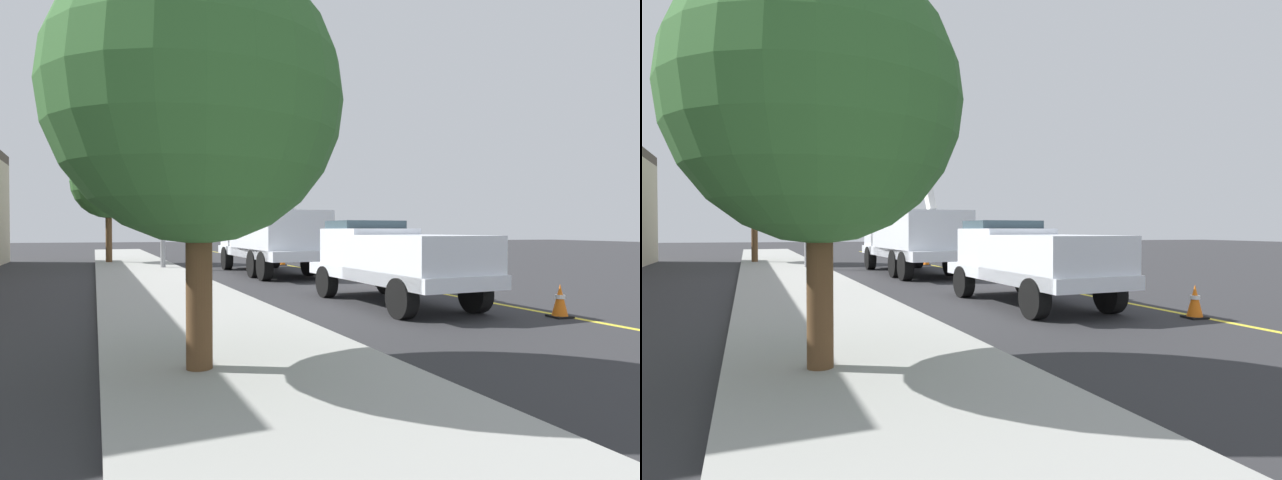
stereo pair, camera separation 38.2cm
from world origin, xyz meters
TOP-DOWN VIEW (x-y plane):
  - ground at (0.00, 0.00)m, footprint 120.00×120.00m
  - sidewalk_far_side at (-1.00, 7.13)m, footprint 59.92×11.90m
  - lane_centre_stripe at (0.00, 0.00)m, footprint 49.54×7.10m
  - utility_bucket_truck at (2.26, 2.73)m, footprint 8.47×3.61m
  - service_pickup_truck at (-7.45, 1.35)m, footprint 5.84×2.86m
  - passing_minivan at (8.80, -1.63)m, footprint 5.02×2.55m
  - traffic_cone_leading at (-10.09, -1.20)m, footprint 0.40×0.40m
  - traffic_cone_mid_front at (-3.83, 0.11)m, footprint 0.40×0.40m
  - traffic_cone_mid_rear at (0.55, 0.54)m, footprint 0.40×0.40m
  - traffic_cone_trailing at (6.78, 1.21)m, footprint 0.40×0.40m
  - traffic_signal_mast at (2.85, 6.64)m, footprint 7.28×1.29m
  - street_tree_left at (-12.53, 6.19)m, footprint 3.53×3.53m
  - street_tree_right at (10.02, 9.82)m, footprint 3.71×3.71m

SIDE VIEW (x-z plane):
  - ground at x=0.00m, z-range 0.00..0.00m
  - lane_centre_stripe at x=0.00m, z-range 0.00..0.01m
  - sidewalk_far_side at x=-1.00m, z-range 0.00..0.12m
  - traffic_cone_leading at x=-10.09m, z-range -0.01..0.69m
  - traffic_cone_trailing at x=6.78m, z-range -0.01..0.75m
  - traffic_cone_mid_front at x=-3.83m, z-range -0.01..0.78m
  - traffic_cone_mid_rear at x=0.55m, z-range -0.01..0.81m
  - passing_minivan at x=8.80m, z-range 0.13..1.82m
  - service_pickup_truck at x=-7.45m, z-range 0.09..2.15m
  - utility_bucket_truck at x=2.26m, z-range -1.87..5.09m
  - street_tree_left at x=-12.53m, z-range 0.81..5.98m
  - street_tree_right at x=10.02m, z-range 1.19..7.32m
  - traffic_signal_mast at x=2.85m, z-range 1.84..9.80m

